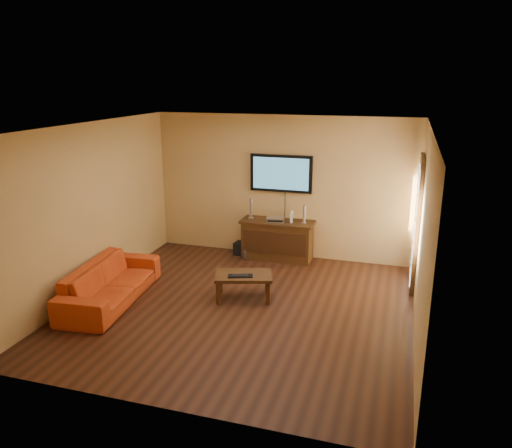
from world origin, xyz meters
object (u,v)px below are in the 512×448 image
at_px(av_receiver, 275,219).
at_px(keyboard, 240,276).
at_px(coffee_table, 244,278).
at_px(media_console, 277,240).
at_px(bottle, 245,255).
at_px(television, 281,173).
at_px(subwoofer, 241,248).
at_px(game_console, 292,217).
at_px(speaker_right, 304,215).
at_px(speaker_left, 251,209).
at_px(sofa, 110,277).

bearing_deg(av_receiver, keyboard, -103.07).
bearing_deg(coffee_table, media_console, 88.38).
bearing_deg(bottle, av_receiver, 22.98).
bearing_deg(television, av_receiver, -97.21).
distance_m(television, coffee_table, 2.47).
distance_m(subwoofer, bottle, 0.34).
xyz_separation_m(coffee_table, game_console, (0.32, 1.90, 0.51)).
bearing_deg(coffee_table, television, 88.55).
bearing_deg(av_receiver, bottle, -168.93).
bearing_deg(speaker_right, game_console, 179.67).
height_order(bottle, keyboard, keyboard).
relative_size(av_receiver, keyboard, 0.82).
height_order(speaker_left, keyboard, speaker_left).
xyz_separation_m(media_console, bottle, (-0.57, -0.26, -0.28)).
relative_size(television, bottle, 5.49).
relative_size(sofa, speaker_right, 6.06).
distance_m(media_console, subwoofer, 0.78).
bearing_deg(television, subwoofer, -165.62).
xyz_separation_m(sofa, game_console, (2.27, 2.58, 0.45)).
relative_size(speaker_right, bottle, 1.59).
bearing_deg(speaker_left, subwoofer, -176.79).
relative_size(av_receiver, subwoofer, 1.34).
bearing_deg(television, game_console, -38.54).
distance_m(media_console, speaker_right, 0.73).
xyz_separation_m(coffee_table, sofa, (-1.95, -0.68, 0.06)).
bearing_deg(bottle, speaker_left, 84.53).
xyz_separation_m(av_receiver, keyboard, (-0.04, -1.96, -0.37)).
xyz_separation_m(speaker_right, av_receiver, (-0.54, -0.04, -0.12)).
xyz_separation_m(sofa, speaker_right, (2.51, 2.58, 0.51)).
bearing_deg(television, keyboard, -91.86).
xyz_separation_m(speaker_left, keyboard, (0.46, -2.04, -0.51)).
bearing_deg(speaker_left, sofa, -119.25).
bearing_deg(keyboard, television, 88.14).
distance_m(coffee_table, keyboard, 0.12).
xyz_separation_m(speaker_left, speaker_right, (1.04, -0.04, -0.02)).
relative_size(speaker_left, speaker_right, 1.12).
distance_m(speaker_right, bottle, 1.37).
relative_size(speaker_left, subwoofer, 1.56).
relative_size(media_console, coffee_table, 1.38).
relative_size(media_console, bottle, 6.39).
height_order(speaker_right, game_console, speaker_right).
bearing_deg(keyboard, coffee_table, 79.59).
height_order(speaker_right, keyboard, speaker_right).
bearing_deg(av_receiver, subwoofer, 162.71).
bearing_deg(av_receiver, media_console, 34.52).
height_order(coffee_table, sofa, sofa).
xyz_separation_m(television, speaker_left, (-0.54, -0.18, -0.69)).
bearing_deg(game_console, coffee_table, -106.41).
height_order(sofa, speaker_left, speaker_left).
bearing_deg(sofa, speaker_left, -34.92).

